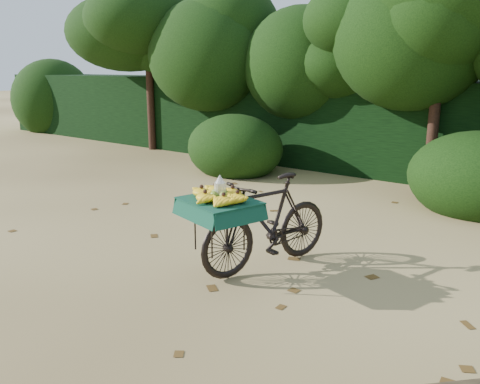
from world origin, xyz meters
The scene contains 6 objects.
ground centered at (0.00, 0.00, 0.00)m, with size 80.00×80.00×0.00m, color #D3B670.
vendor_bicycle centered at (0.28, 0.68, 0.51)m, with size 1.03×1.81×1.00m.
hedge_backdrop centered at (0.00, 6.30, 0.90)m, with size 26.00×1.80×1.80m, color black.
tree_row centered at (-0.65, 5.50, 2.00)m, with size 14.50×2.00×4.00m, color black, non-canonical shape.
bush_clumps centered at (0.50, 4.30, 0.45)m, with size 8.80×1.70×0.90m, color black, non-canonical shape.
leaf_litter centered at (0.00, 0.65, 0.01)m, with size 7.00×7.30×0.01m, color #543916, non-canonical shape.
Camera 1 is at (3.15, -3.44, 2.07)m, focal length 38.00 mm.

